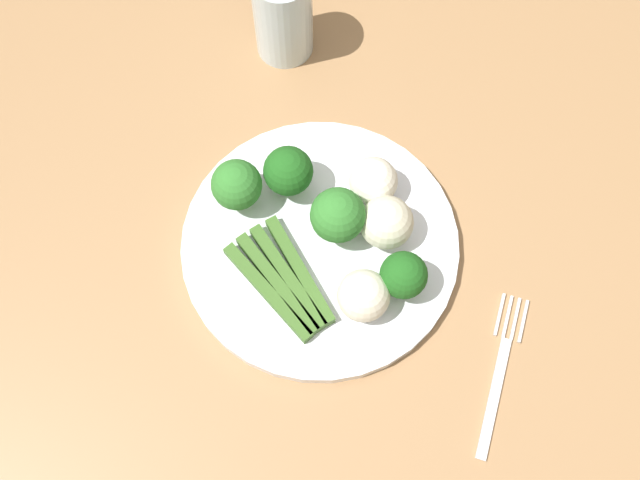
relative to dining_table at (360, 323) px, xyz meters
The scene contains 13 objects.
ground_plane 0.69m from the dining_table, ahead, with size 6.00×6.00×0.02m, color tan.
dining_table is the anchor object (origin of this frame).
plate 0.13m from the dining_table, 147.87° to the left, with size 0.28×0.28×0.01m, color white.
asparagus_bundle 0.14m from the dining_table, 168.85° to the right, with size 0.13×0.11×0.01m.
broccoli_near_center 0.15m from the dining_table, 27.98° to the left, with size 0.05×0.05×0.06m.
broccoli_right 0.20m from the dining_table, 141.57° to the left, with size 0.05×0.05×0.06m.
broccoli_back 0.17m from the dining_table, 130.85° to the left, with size 0.06×0.06×0.07m.
broccoli_outer_edge 0.22m from the dining_table, 159.89° to the left, with size 0.05×0.05×0.06m.
cauliflower_near_fork 0.16m from the dining_table, 87.64° to the left, with size 0.05×0.05×0.05m, color beige.
cauliflower_left 0.14m from the dining_table, 107.75° to the right, with size 0.05×0.05×0.05m, color silver.
cauliflower_edge 0.18m from the dining_table, 103.22° to the left, with size 0.05×0.05×0.05m, color white.
fork 0.18m from the dining_table, 13.09° to the right, with size 0.03×0.17×0.00m.
water_glass 0.36m from the dining_table, 123.45° to the left, with size 0.07×0.07×0.11m, color silver.
Camera 1 is at (0.03, -0.23, 1.48)m, focal length 41.04 mm.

